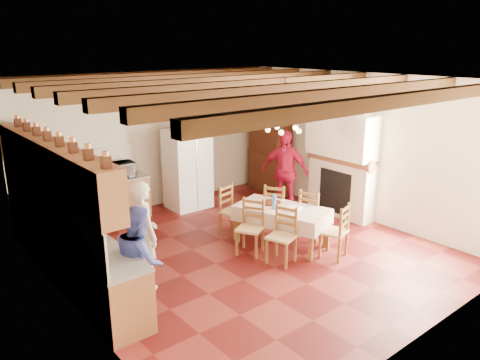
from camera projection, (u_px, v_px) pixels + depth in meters
name	position (u px, v px, depth m)	size (l,w,h in m)	color
floor	(246.00, 253.00, 8.24)	(6.00, 6.50, 0.02)	#4B0E0D
ceiling	(247.00, 79.00, 7.38)	(6.00, 6.50, 0.02)	silver
wall_back	(151.00, 140.00, 10.23)	(6.00, 0.02, 3.00)	beige
wall_front	(429.00, 228.00, 5.39)	(6.00, 0.02, 3.00)	beige
wall_left	(67.00, 210.00, 5.98)	(0.02, 6.50, 3.00)	beige
wall_right	(358.00, 146.00, 9.64)	(0.02, 6.50, 3.00)	beige
ceiling_beams	(247.00, 85.00, 7.41)	(6.00, 6.30, 0.16)	#3A220F
lower_cabinets_left	(70.00, 252.00, 7.25)	(0.60, 4.30, 0.86)	brown
lower_cabinets_back	(93.00, 205.00, 9.36)	(2.30, 0.60, 0.86)	brown
countertop_left	(67.00, 225.00, 7.12)	(0.62, 4.30, 0.04)	slate
countertop_back	(91.00, 184.00, 9.23)	(2.34, 0.62, 0.04)	slate
backsplash_left	(45.00, 210.00, 6.86)	(0.03, 4.30, 0.60)	beige
backsplash_back	(83.00, 165.00, 9.35)	(2.30, 0.03, 0.60)	beige
upper_cabinets	(51.00, 165.00, 6.77)	(0.35, 4.20, 0.70)	brown
fireplace	(341.00, 151.00, 9.64)	(0.56, 1.60, 2.80)	#EFDFC6
wall_picture	(209.00, 118.00, 11.05)	(0.34, 0.03, 0.42)	black
refrigerator	(188.00, 169.00, 10.30)	(0.88, 0.73, 1.77)	white
hutch	(270.00, 147.00, 11.36)	(0.52, 1.24, 2.24)	#39190B
dining_table	(282.00, 212.00, 8.40)	(1.31, 1.82, 0.72)	white
chandelier	(284.00, 123.00, 7.94)	(0.47, 0.47, 0.03)	black
chair_left_near	(281.00, 236.00, 7.74)	(0.42, 0.40, 0.96)	brown
chair_left_far	(250.00, 228.00, 8.08)	(0.42, 0.40, 0.96)	brown
chair_right_near	(312.00, 213.00, 8.77)	(0.42, 0.40, 0.96)	brown
chair_right_far	(276.00, 207.00, 9.12)	(0.42, 0.40, 0.96)	brown
chair_end_near	(334.00, 231.00, 7.96)	(0.42, 0.40, 0.96)	brown
chair_end_far	(233.00, 211.00, 8.91)	(0.42, 0.40, 0.96)	brown
person_man	(144.00, 234.00, 6.90)	(0.61, 0.40, 1.66)	silver
person_woman_blue	(139.00, 260.00, 6.25)	(0.74, 0.58, 1.53)	#3F4EA6
person_woman_red	(285.00, 172.00, 10.00)	(1.06, 0.44, 1.81)	#B41236
microwave	(120.00, 170.00, 9.57)	(0.55, 0.38, 0.31)	silver
fridge_vase	(183.00, 123.00, 9.96)	(0.28, 0.28, 0.29)	#39190B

